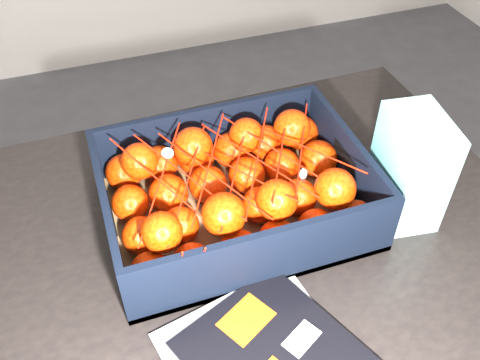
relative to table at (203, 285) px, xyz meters
name	(u,v)px	position (x,y,z in m)	size (l,w,h in m)	color
ground	(298,327)	(0.33, 0.21, -0.65)	(3.50, 3.50, 0.00)	#3D3D40
table	(203,285)	(0.00, 0.00, 0.00)	(1.22, 0.83, 0.75)	black
produce_crate	(234,199)	(0.08, 0.06, 0.14)	(0.45, 0.33, 0.12)	brown
clementine_heap	(235,187)	(0.09, 0.07, 0.16)	(0.42, 0.31, 0.12)	red
mesh_net	(232,170)	(0.08, 0.05, 0.22)	(0.37, 0.29, 0.09)	red
retail_carton	(410,168)	(0.37, -0.02, 0.20)	(0.09, 0.13, 0.20)	white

